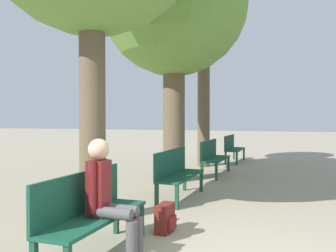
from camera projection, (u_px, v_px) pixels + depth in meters
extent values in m
cube|color=#144733|center=(97.00, 217.00, 4.20)|extent=(0.46, 1.75, 0.04)
cube|color=#144733|center=(80.00, 193.00, 4.27)|extent=(0.04, 1.75, 0.48)
cube|color=#19422D|center=(141.00, 220.00, 4.93)|extent=(0.06, 0.06, 0.42)
cube|color=#19422D|center=(116.00, 218.00, 5.05)|extent=(0.06, 0.06, 0.42)
cube|color=#144733|center=(181.00, 176.00, 7.18)|extent=(0.46, 1.75, 0.04)
cube|color=#144733|center=(171.00, 162.00, 7.25)|extent=(0.04, 1.75, 0.48)
cube|color=#19422D|center=(177.00, 197.00, 6.35)|extent=(0.06, 0.06, 0.42)
cube|color=#19422D|center=(201.00, 182.00, 7.91)|extent=(0.06, 0.06, 0.42)
cube|color=#19422D|center=(157.00, 196.00, 6.47)|extent=(0.06, 0.06, 0.42)
cube|color=#19422D|center=(185.00, 181.00, 8.03)|extent=(0.06, 0.06, 0.42)
cube|color=#144733|center=(216.00, 159.00, 10.16)|extent=(0.46, 1.75, 0.04)
cube|color=#144733|center=(209.00, 149.00, 10.23)|extent=(0.04, 1.75, 0.48)
cube|color=#19422D|center=(216.00, 172.00, 9.33)|extent=(0.06, 0.06, 0.42)
cube|color=#19422D|center=(228.00, 164.00, 10.89)|extent=(0.06, 0.06, 0.42)
cube|color=#19422D|center=(202.00, 171.00, 9.45)|extent=(0.06, 0.06, 0.42)
cube|color=#19422D|center=(216.00, 163.00, 11.01)|extent=(0.06, 0.06, 0.42)
cube|color=#144733|center=(235.00, 149.00, 13.15)|extent=(0.46, 1.75, 0.04)
cube|color=#144733|center=(229.00, 142.00, 13.21)|extent=(0.04, 1.75, 0.48)
cube|color=#19422D|center=(237.00, 159.00, 12.31)|extent=(0.06, 0.06, 0.42)
cube|color=#19422D|center=(244.00, 154.00, 13.87)|extent=(0.06, 0.06, 0.42)
cube|color=#19422D|center=(226.00, 158.00, 12.43)|extent=(0.06, 0.06, 0.42)
cube|color=#19422D|center=(234.00, 154.00, 13.99)|extent=(0.06, 0.06, 0.42)
cylinder|color=brown|center=(92.00, 103.00, 5.57)|extent=(0.39, 0.39, 3.58)
cylinder|color=brown|center=(174.00, 112.00, 9.17)|extent=(0.53, 0.53, 3.40)
sphere|color=olive|center=(174.00, 2.00, 9.11)|extent=(3.61, 3.61, 3.61)
cylinder|color=brown|center=(204.00, 104.00, 11.97)|extent=(0.39, 0.39, 4.02)
sphere|color=olive|center=(204.00, 21.00, 11.91)|extent=(2.32, 2.32, 2.32)
cylinder|color=#4C4C4C|center=(113.00, 213.00, 4.06)|extent=(0.44, 0.13, 0.13)
cylinder|color=#4C4C4C|center=(132.00, 243.00, 3.99)|extent=(0.13, 0.13, 0.46)
cylinder|color=#4C4C4C|center=(120.00, 210.00, 4.20)|extent=(0.44, 0.13, 0.13)
cylinder|color=#4C4C4C|center=(138.00, 238.00, 4.14)|extent=(0.13, 0.13, 0.46)
cube|color=maroon|center=(99.00, 188.00, 4.20)|extent=(0.20, 0.24, 0.62)
cylinder|color=maroon|center=(93.00, 187.00, 4.07)|extent=(0.09, 0.09, 0.56)
cylinder|color=maroon|center=(105.00, 183.00, 4.32)|extent=(0.09, 0.09, 0.56)
sphere|color=tan|center=(99.00, 149.00, 4.19)|extent=(0.24, 0.24, 0.24)
cube|color=maroon|center=(165.00, 218.00, 5.11)|extent=(0.17, 0.38, 0.39)
cube|color=maroon|center=(172.00, 223.00, 5.07)|extent=(0.04, 0.26, 0.17)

